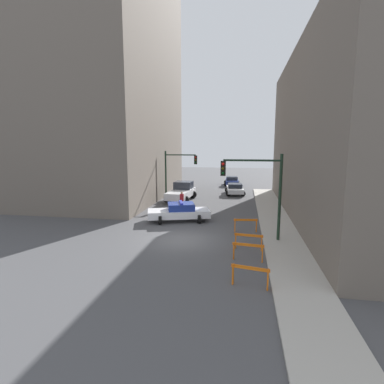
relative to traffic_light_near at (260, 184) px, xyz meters
name	(u,v)px	position (x,y,z in m)	size (l,w,h in m)	color
ground_plane	(181,240)	(-4.73, -0.63, -3.53)	(120.00, 120.00, 0.00)	#4C4C4F
sidewalk_right	(284,244)	(1.47, -0.63, -3.47)	(2.40, 44.00, 0.12)	#B2ADA3
building_corner_left	(99,84)	(-16.73, 13.37, 8.79)	(14.00, 20.00, 24.63)	#6B6056
building_right	(372,134)	(8.67, 7.37, 3.13)	(12.00, 28.00, 13.32)	#6B6056
traffic_light_near	(260,184)	(0.00, 0.00, 0.00)	(3.64, 0.35, 5.20)	black
traffic_light_far	(176,168)	(-8.03, 12.34, -0.13)	(3.44, 0.35, 5.20)	black
police_car	(179,212)	(-5.82, 3.84, -2.81)	(5.04, 3.19, 1.52)	white
white_truck	(182,192)	(-7.48, 12.57, -2.62)	(2.86, 5.51, 1.90)	silver
parked_car_near	(235,189)	(-2.01, 17.32, -2.86)	(2.56, 4.46, 1.31)	silver
parked_car_mid	(232,181)	(-2.70, 25.30, -2.86)	(2.44, 4.40, 1.31)	navy
pedestrian_crossing	(182,200)	(-6.47, 7.87, -2.67)	(0.51, 0.51, 1.66)	black
barrier_front	(250,273)	(-0.61, -6.30, -2.91)	(1.58, 0.46, 0.90)	orange
barrier_mid	(248,249)	(-0.67, -3.39, -2.91)	(1.59, 0.35, 0.90)	orange
barrier_back	(249,239)	(-0.62, -1.73, -2.91)	(1.60, 0.32, 0.90)	orange
barrier_corner	(246,223)	(-0.77, 1.76, -2.91)	(1.59, 0.36, 0.90)	orange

